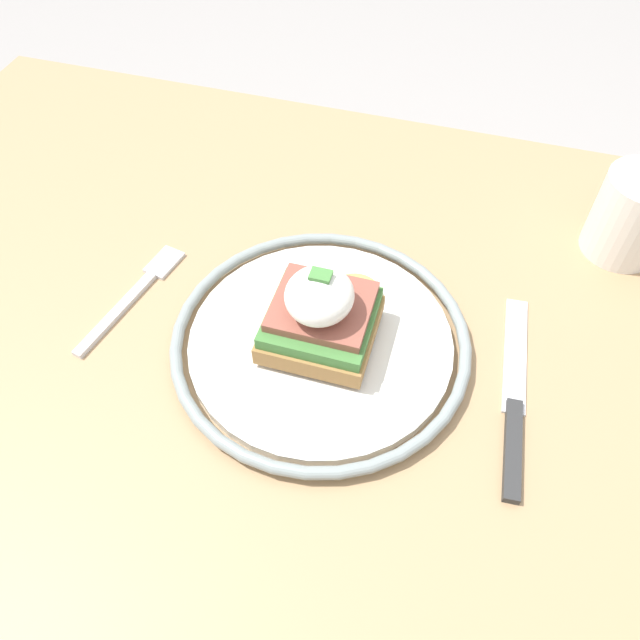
% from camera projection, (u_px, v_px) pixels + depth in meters
% --- Properties ---
extents(ground_plane, '(6.00, 6.00, 0.00)m').
position_uv_depth(ground_plane, '(323.00, 587.00, 1.12)').
color(ground_plane, '#9E9993').
extents(dining_table, '(1.02, 0.65, 0.76)m').
position_uv_depth(dining_table, '(325.00, 412.00, 0.64)').
color(dining_table, tan).
rests_on(dining_table, ground_plane).
extents(plate, '(0.25, 0.25, 0.02)m').
position_uv_depth(plate, '(320.00, 340.00, 0.51)').
color(plate, silver).
rests_on(plate, dining_table).
extents(sandwich, '(0.09, 0.11, 0.07)m').
position_uv_depth(sandwich, '(320.00, 314.00, 0.49)').
color(sandwich, '#9E703D').
rests_on(sandwich, plate).
extents(fork, '(0.04, 0.14, 0.00)m').
position_uv_depth(fork, '(136.00, 293.00, 0.55)').
color(fork, silver).
rests_on(fork, dining_table).
extents(knife, '(0.03, 0.19, 0.01)m').
position_uv_depth(knife, '(514.00, 406.00, 0.48)').
color(knife, '#2D2D2D').
rests_on(knife, dining_table).
extents(cup, '(0.07, 0.07, 0.08)m').
position_uv_depth(cup, '(633.00, 214.00, 0.56)').
color(cup, white).
rests_on(cup, dining_table).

